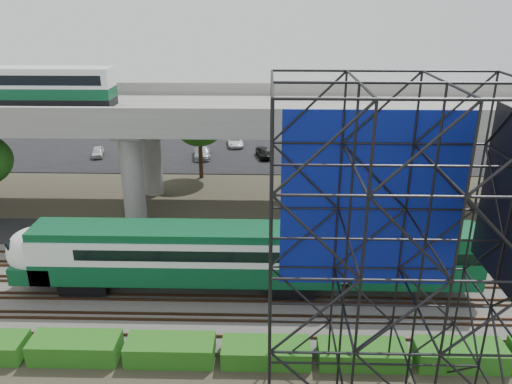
{
  "coord_description": "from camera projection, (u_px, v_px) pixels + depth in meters",
  "views": [
    {
      "loc": [
        1.01,
        -25.42,
        17.73
      ],
      "look_at": [
        0.22,
        6.0,
        5.45
      ],
      "focal_mm": 35.0,
      "sensor_mm": 36.0,
      "label": 1
    }
  ],
  "objects": [
    {
      "name": "parking_lot",
      "position": [
        260.0,
        151.0,
        61.79
      ],
      "size": [
        90.0,
        18.0,
        0.08
      ],
      "primitive_type": "cube",
      "color": "black",
      "rests_on": "ground"
    },
    {
      "name": "commuter_train",
      "position": [
        221.0,
        254.0,
        31.0
      ],
      "size": [
        29.3,
        3.06,
        4.3
      ],
      "color": "black",
      "rests_on": "rail_tracks"
    },
    {
      "name": "service_road",
      "position": [
        255.0,
        234.0,
        39.91
      ],
      "size": [
        90.0,
        5.0,
        0.08
      ],
      "primitive_type": "cube",
      "color": "black",
      "rests_on": "ground"
    },
    {
      "name": "trees",
      "position": [
        203.0,
        148.0,
        43.28
      ],
      "size": [
        40.94,
        16.94,
        7.69
      ],
      "color": "#382314",
      "rests_on": "ground"
    },
    {
      "name": "suv",
      "position": [
        223.0,
        230.0,
        38.93
      ],
      "size": [
        5.39,
        3.23,
        1.4
      ],
      "primitive_type": "imported",
      "rotation": [
        0.0,
        0.0,
        1.38
      ],
      "color": "black",
      "rests_on": "service_road"
    },
    {
      "name": "parked_cars",
      "position": [
        260.0,
        147.0,
        60.9
      ],
      "size": [
        36.74,
        9.48,
        1.31
      ],
      "color": "silver",
      "rests_on": "parking_lot"
    },
    {
      "name": "rail_tracks",
      "position": [
        251.0,
        290.0,
        31.91
      ],
      "size": [
        90.0,
        9.52,
        0.16
      ],
      "color": "#472D1E",
      "rests_on": "ballast_bed"
    },
    {
      "name": "harbor_water",
      "position": [
        262.0,
        113.0,
        82.29
      ],
      "size": [
        140.0,
        40.0,
        0.03
      ],
      "primitive_type": "cube",
      "color": "#475B74",
      "rests_on": "ground"
    },
    {
      "name": "scaffold_tower",
      "position": [
        383.0,
        274.0,
        19.86
      ],
      "size": [
        9.36,
        6.36,
        15.0
      ],
      "color": "black",
      "rests_on": "ground"
    },
    {
      "name": "ground",
      "position": [
        250.0,
        312.0,
        30.15
      ],
      "size": [
        140.0,
        140.0,
        0.0
      ],
      "primitive_type": "plane",
      "color": "#474233",
      "rests_on": "ground"
    },
    {
      "name": "hedge_strip",
      "position": [
        266.0,
        352.0,
        25.91
      ],
      "size": [
        34.6,
        1.8,
        1.2
      ],
      "color": "#185413",
      "rests_on": "ground"
    },
    {
      "name": "overpass",
      "position": [
        241.0,
        118.0,
        42.09
      ],
      "size": [
        80.0,
        12.0,
        12.4
      ],
      "color": "#9E9B93",
      "rests_on": "ground"
    },
    {
      "name": "ballast_bed",
      "position": [
        251.0,
        292.0,
        31.97
      ],
      "size": [
        90.0,
        12.0,
        0.2
      ],
      "primitive_type": "cube",
      "color": "slate",
      "rests_on": "ground"
    }
  ]
}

